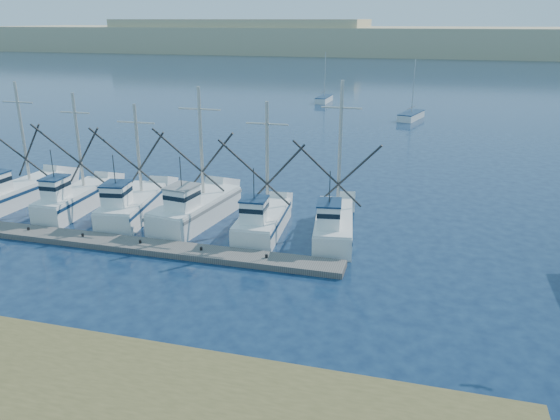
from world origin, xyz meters
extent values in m
plane|color=#0C1B37|center=(0.00, 0.00, 0.00)|extent=(500.00, 500.00, 0.00)
cube|color=slate|center=(-9.63, 6.27, 0.18)|extent=(27.01, 1.86, 0.36)
cube|color=tan|center=(0.00, 210.00, 5.00)|extent=(360.00, 60.00, 10.00)
cube|color=white|center=(-21.83, 11.67, 0.68)|extent=(2.90, 8.53, 1.35)
cylinder|color=#B7B2A8|center=(-21.83, 13.10, 5.12)|extent=(0.22, 0.22, 7.54)
cube|color=white|center=(-16.49, 11.09, 0.75)|extent=(2.39, 7.31, 1.51)
cube|color=white|center=(-16.49, 9.24, 2.26)|extent=(1.29, 1.81, 1.50)
cylinder|color=#B7B2A8|center=(-16.49, 12.33, 4.92)|extent=(0.22, 0.22, 6.83)
cube|color=white|center=(-11.88, 11.24, 0.71)|extent=(3.64, 7.82, 1.43)
cube|color=white|center=(-11.88, 9.31, 2.18)|extent=(1.74, 2.03, 1.50)
cylinder|color=#B7B2A8|center=(-11.88, 12.52, 4.57)|extent=(0.22, 0.22, 6.29)
cube|color=white|center=(-7.19, 11.44, 0.79)|extent=(3.85, 8.23, 1.58)
cube|color=white|center=(-7.19, 9.41, 2.33)|extent=(1.84, 2.14, 1.50)
cylinder|color=#B7B2A8|center=(-7.19, 12.79, 5.30)|extent=(0.22, 0.22, 7.44)
cube|color=white|center=(-2.25, 10.82, 0.64)|extent=(2.97, 6.84, 1.28)
cube|color=white|center=(-2.25, 9.11, 2.03)|extent=(1.57, 1.73, 1.50)
cylinder|color=#B7B2A8|center=(-2.25, 11.96, 4.81)|extent=(0.22, 0.22, 7.07)
cube|color=white|center=(2.35, 11.29, 0.69)|extent=(3.37, 7.88, 1.37)
cube|color=white|center=(2.35, 9.34, 2.12)|extent=(1.59, 2.03, 1.50)
cylinder|color=#B7B2A8|center=(2.35, 12.59, 5.54)|extent=(0.22, 0.22, 8.32)
cube|color=white|center=(5.13, 56.80, 0.45)|extent=(3.50, 6.42, 0.90)
cylinder|color=#B7B2A8|center=(5.13, 57.10, 4.50)|extent=(0.12, 0.12, 7.20)
cube|color=white|center=(-9.67, 69.81, 0.45)|extent=(1.98, 5.83, 0.90)
cylinder|color=#B7B2A8|center=(-9.67, 70.11, 4.50)|extent=(0.12, 0.12, 7.20)
camera|label=1|loc=(7.64, -20.90, 13.22)|focal=35.00mm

